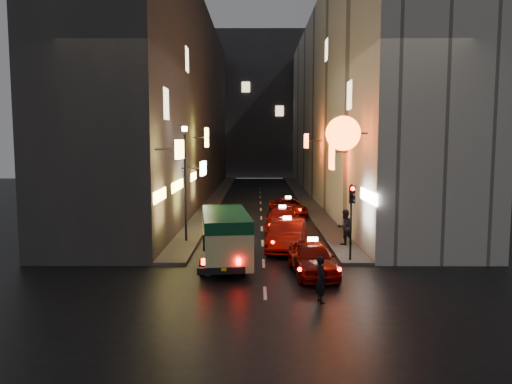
{
  "coord_description": "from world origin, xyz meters",
  "views": [
    {
      "loc": [
        -0.28,
        -13.95,
        5.62
      ],
      "look_at": [
        -0.36,
        13.0,
        2.84
      ],
      "focal_mm": 35.0,
      "sensor_mm": 36.0,
      "label": 1
    }
  ],
  "objects_px": {
    "traffic_light": "(352,206)",
    "minibus": "(225,232)",
    "taxi_near": "(313,255)",
    "pedestrian_crossing": "(321,276)",
    "lamp_post": "(185,176)"
  },
  "relations": [
    {
      "from": "taxi_near",
      "to": "pedestrian_crossing",
      "type": "relative_size",
      "value": 2.92
    },
    {
      "from": "pedestrian_crossing",
      "to": "traffic_light",
      "type": "relative_size",
      "value": 0.53
    },
    {
      "from": "lamp_post",
      "to": "traffic_light",
      "type": "bearing_deg",
      "value": -28.91
    },
    {
      "from": "minibus",
      "to": "traffic_light",
      "type": "bearing_deg",
      "value": 3.5
    },
    {
      "from": "pedestrian_crossing",
      "to": "lamp_post",
      "type": "relative_size",
      "value": 0.3
    },
    {
      "from": "minibus",
      "to": "lamp_post",
      "type": "relative_size",
      "value": 0.94
    },
    {
      "from": "taxi_near",
      "to": "traffic_light",
      "type": "height_order",
      "value": "traffic_light"
    },
    {
      "from": "taxi_near",
      "to": "pedestrian_crossing",
      "type": "xyz_separation_m",
      "value": [
        -0.1,
        -3.59,
        0.09
      ]
    },
    {
      "from": "pedestrian_crossing",
      "to": "traffic_light",
      "type": "distance_m",
      "value": 6.15
    },
    {
      "from": "pedestrian_crossing",
      "to": "lamp_post",
      "type": "xyz_separation_m",
      "value": [
        -6.13,
        10.05,
        2.79
      ]
    },
    {
      "from": "minibus",
      "to": "taxi_near",
      "type": "xyz_separation_m",
      "value": [
        3.75,
        -1.58,
        -0.69
      ]
    },
    {
      "from": "traffic_light",
      "to": "pedestrian_crossing",
      "type": "bearing_deg",
      "value": -110.56
    },
    {
      "from": "traffic_light",
      "to": "minibus",
      "type": "bearing_deg",
      "value": -176.5
    },
    {
      "from": "traffic_light",
      "to": "lamp_post",
      "type": "bearing_deg",
      "value": 151.09
    },
    {
      "from": "taxi_near",
      "to": "minibus",
      "type": "bearing_deg",
      "value": 157.11
    }
  ]
}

